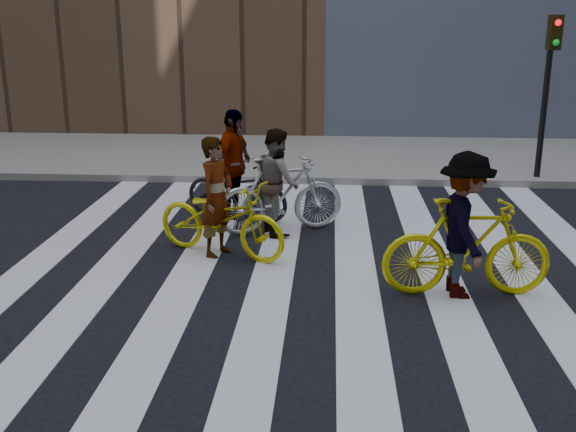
# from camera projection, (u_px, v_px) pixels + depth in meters

# --- Properties ---
(ground) EXTENTS (100.00, 100.00, 0.00)m
(ground) POSITION_uv_depth(u_px,v_px,m) (314.00, 276.00, 8.90)
(ground) COLOR black
(ground) RESTS_ON ground
(sidewalk_far) EXTENTS (100.00, 5.00, 0.15)m
(sidewalk_far) POSITION_uv_depth(u_px,v_px,m) (323.00, 157.00, 16.05)
(sidewalk_far) COLOR gray
(sidewalk_far) RESTS_ON ground
(zebra_crosswalk) EXTENTS (8.25, 10.00, 0.01)m
(zebra_crosswalk) POSITION_uv_depth(u_px,v_px,m) (314.00, 276.00, 8.90)
(zebra_crosswalk) COLOR white
(zebra_crosswalk) RESTS_ON ground
(traffic_signal) EXTENTS (0.22, 0.42, 3.33)m
(traffic_signal) POSITION_uv_depth(u_px,v_px,m) (549.00, 71.00, 13.07)
(traffic_signal) COLOR black
(traffic_signal) RESTS_ON ground
(bike_yellow_left) EXTENTS (2.18, 1.52, 1.09)m
(bike_yellow_left) POSITION_uv_depth(u_px,v_px,m) (221.00, 218.00, 9.54)
(bike_yellow_left) COLOR #D8D10C
(bike_yellow_left) RESTS_ON ground
(bike_silver_mid) EXTENTS (2.12, 1.27, 1.23)m
(bike_silver_mid) POSITION_uv_depth(u_px,v_px,m) (280.00, 195.00, 10.52)
(bike_silver_mid) COLOR silver
(bike_silver_mid) RESTS_ON ground
(bike_yellow_right) EXTENTS (2.08, 0.69, 1.23)m
(bike_yellow_right) POSITION_uv_depth(u_px,v_px,m) (467.00, 248.00, 8.12)
(bike_yellow_right) COLOR yellow
(bike_yellow_right) RESTS_ON ground
(bike_dark_rear) EXTENTS (2.00, 1.30, 0.99)m
(bike_dark_rear) POSITION_uv_depth(u_px,v_px,m) (237.00, 189.00, 11.34)
(bike_dark_rear) COLOR black
(bike_dark_rear) RESTS_ON ground
(rider_left) EXTENTS (0.63, 0.74, 1.71)m
(rider_left) POSITION_uv_depth(u_px,v_px,m) (217.00, 197.00, 9.46)
(rider_left) COLOR slate
(rider_left) RESTS_ON ground
(rider_mid) EXTENTS (0.88, 0.98, 1.66)m
(rider_mid) POSITION_uv_depth(u_px,v_px,m) (277.00, 182.00, 10.46)
(rider_mid) COLOR slate
(rider_mid) RESTS_ON ground
(rider_right) EXTENTS (0.72, 1.19, 1.79)m
(rider_right) POSITION_uv_depth(u_px,v_px,m) (464.00, 226.00, 8.05)
(rider_right) COLOR slate
(rider_right) RESTS_ON ground
(rider_rear) EXTENTS (0.81, 1.17, 1.84)m
(rider_rear) POSITION_uv_depth(u_px,v_px,m) (233.00, 165.00, 11.22)
(rider_rear) COLOR slate
(rider_rear) RESTS_ON ground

